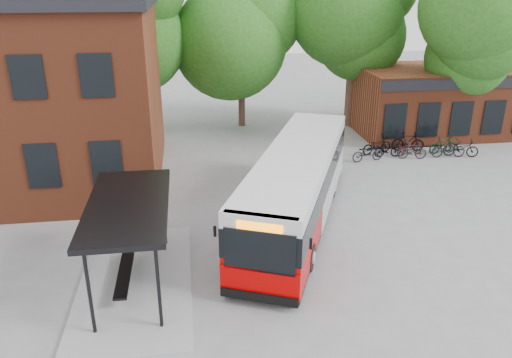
{
  "coord_description": "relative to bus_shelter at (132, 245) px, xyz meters",
  "views": [
    {
      "loc": [
        -2.6,
        -14.94,
        9.1
      ],
      "look_at": [
        -0.12,
        2.47,
        2.0
      ],
      "focal_mm": 35.0,
      "sensor_mm": 36.0,
      "label": 1
    }
  ],
  "objects": [
    {
      "name": "bike_rail",
      "position": [
        13.78,
        11.0,
        -1.26
      ],
      "size": [
        5.2,
        0.1,
        0.38
      ],
      "primitive_type": null,
      "color": "black",
      "rests_on": "ground"
    },
    {
      "name": "bicycle_7",
      "position": [
        15.88,
        10.68,
        -0.95
      ],
      "size": [
        1.7,
        0.66,
        1.0
      ],
      "primitive_type": "imported",
      "rotation": [
        0.0,
        0.0,
        1.69
      ],
      "color": "black",
      "rests_on": "ground"
    },
    {
      "name": "tree_3",
      "position": [
        17.5,
        13.0,
        3.19
      ],
      "size": [
        7.04,
        7.04,
        9.28
      ],
      "primitive_type": null,
      "color": "#205717",
      "rests_on": "ground"
    },
    {
      "name": "bicycle_0",
      "position": [
        11.32,
        10.07,
        -0.97
      ],
      "size": [
        1.91,
        0.97,
        0.96
      ],
      "primitive_type": "imported",
      "rotation": [
        0.0,
        0.0,
        1.76
      ],
      "color": "black",
      "rests_on": "ground"
    },
    {
      "name": "bus_shelter",
      "position": [
        0.0,
        0.0,
        0.0
      ],
      "size": [
        3.6,
        7.0,
        2.9
      ],
      "primitive_type": null,
      "color": "black",
      "rests_on": "ground"
    },
    {
      "name": "bicycle_2",
      "position": [
        12.23,
        11.16,
        -0.95
      ],
      "size": [
        2.02,
        1.23,
        1.0
      ],
      "primitive_type": "imported",
      "rotation": [
        0.0,
        0.0,
        1.89
      ],
      "color": "black",
      "rests_on": "ground"
    },
    {
      "name": "city_bus",
      "position": [
        6.01,
        3.6,
        0.04
      ],
      "size": [
        6.93,
        11.8,
        2.99
      ],
      "primitive_type": null,
      "rotation": [
        0.0,
        0.0,
        -0.4
      ],
      "color": "#C00000",
      "rests_on": "ground"
    },
    {
      "name": "bicycle_extra_0",
      "position": [
        16.64,
        10.1,
        -0.97
      ],
      "size": [
        1.94,
        1.24,
        0.96
      ],
      "primitive_type": "imported",
      "rotation": [
        0.0,
        0.0,
        1.21
      ],
      "color": "black",
      "rests_on": "ground"
    },
    {
      "name": "tree_0",
      "position": [
        -1.5,
        17.0,
        4.05
      ],
      "size": [
        7.92,
        7.92,
        11.0
      ],
      "primitive_type": null,
      "color": "#205717",
      "rests_on": "ground"
    },
    {
      "name": "bicycle_6",
      "position": [
        15.89,
        10.06,
        -0.96
      ],
      "size": [
        1.9,
        0.78,
        0.97
      ],
      "primitive_type": "imported",
      "rotation": [
        0.0,
        0.0,
        1.5
      ],
      "color": "black",
      "rests_on": "ground"
    },
    {
      "name": "ground",
      "position": [
        4.5,
        1.0,
        -1.45
      ],
      "size": [
        100.0,
        100.0,
        0.0
      ],
      "primitive_type": "plane",
      "color": "gray"
    },
    {
      "name": "tree_1",
      "position": [
        5.5,
        18.0,
        3.75
      ],
      "size": [
        7.92,
        7.92,
        10.4
      ],
      "primitive_type": null,
      "color": "#205717",
      "rests_on": "ground"
    },
    {
      "name": "bicycle_4",
      "position": [
        13.96,
        10.67,
        -1.04
      ],
      "size": [
        1.64,
        0.82,
        0.82
      ],
      "primitive_type": "imported",
      "rotation": [
        0.0,
        0.0,
        1.75
      ],
      "color": "#3E0A0A",
      "rests_on": "ground"
    },
    {
      "name": "tree_2",
      "position": [
        12.5,
        17.0,
        4.05
      ],
      "size": [
        7.92,
        7.92,
        11.0
      ],
      "primitive_type": null,
      "color": "#205717",
      "rests_on": "ground"
    },
    {
      "name": "bicycle_5",
      "position": [
        14.15,
        11.39,
        -0.91
      ],
      "size": [
        1.88,
        0.9,
        1.09
      ],
      "primitive_type": "imported",
      "rotation": [
        0.0,
        0.0,
        1.35
      ],
      "color": "black",
      "rests_on": "ground"
    },
    {
      "name": "bicycle_1",
      "position": [
        12.64,
        10.57,
        -1.0
      ],
      "size": [
        1.52,
        0.51,
        0.9
      ],
      "primitive_type": "imported",
      "rotation": [
        0.0,
        0.0,
        1.51
      ],
      "color": "black",
      "rests_on": "ground"
    },
    {
      "name": "bicycle_3",
      "position": [
        13.81,
        10.08,
        -0.98
      ],
      "size": [
        1.63,
        0.73,
        0.94
      ],
      "primitive_type": "imported",
      "rotation": [
        0.0,
        0.0,
        1.38
      ],
      "color": "black",
      "rests_on": "ground"
    },
    {
      "name": "shop_row",
      "position": [
        19.5,
        15.0,
        0.55
      ],
      "size": [
        14.0,
        6.2,
        4.0
      ],
      "primitive_type": null,
      "color": "brown",
      "rests_on": "ground"
    }
  ]
}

